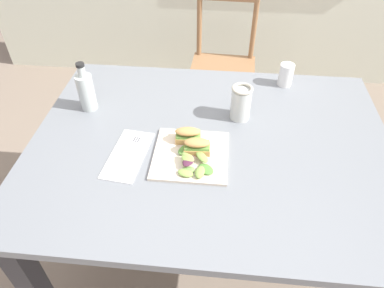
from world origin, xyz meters
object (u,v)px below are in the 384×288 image
(sandwich_half_back, at_px, (188,135))
(bottle_cold_brew, at_px, (87,93))
(fork_on_napkin, at_px, (130,151))
(sandwich_half_front, at_px, (197,146))
(mason_jar_iced_tea, at_px, (241,104))
(cup_extra_side, at_px, (286,75))
(chair_wooden_far, at_px, (223,66))
(dining_table, at_px, (209,164))
(plate_lunch, at_px, (191,155))

(sandwich_half_back, height_order, bottle_cold_brew, bottle_cold_brew)
(fork_on_napkin, distance_m, bottle_cold_brew, 0.33)
(sandwich_half_front, relative_size, mason_jar_iced_tea, 0.68)
(mason_jar_iced_tea, bearing_deg, cup_extra_side, 52.37)
(bottle_cold_brew, bearing_deg, mason_jar_iced_tea, -0.22)
(chair_wooden_far, bearing_deg, sandwich_half_front, -93.49)
(fork_on_napkin, height_order, cup_extra_side, cup_extra_side)
(fork_on_napkin, xyz_separation_m, mason_jar_iced_tea, (0.38, 0.24, 0.06))
(dining_table, bearing_deg, fork_on_napkin, -163.67)
(chair_wooden_far, bearing_deg, bottle_cold_brew, -120.30)
(chair_wooden_far, xyz_separation_m, bottle_cold_brew, (-0.52, -0.89, 0.36))
(sandwich_half_back, bearing_deg, fork_on_napkin, -161.27)
(sandwich_half_front, distance_m, sandwich_half_back, 0.07)
(plate_lunch, height_order, bottle_cold_brew, bottle_cold_brew)
(chair_wooden_far, bearing_deg, mason_jar_iced_tea, -85.03)
(bottle_cold_brew, distance_m, mason_jar_iced_tea, 0.60)
(plate_lunch, height_order, cup_extra_side, cup_extra_side)
(plate_lunch, bearing_deg, chair_wooden_far, 85.54)
(chair_wooden_far, height_order, bottle_cold_brew, bottle_cold_brew)
(dining_table, distance_m, fork_on_napkin, 0.31)
(plate_lunch, bearing_deg, sandwich_half_back, 103.93)
(dining_table, height_order, plate_lunch, plate_lunch)
(dining_table, relative_size, sandwich_half_front, 14.03)
(sandwich_half_back, distance_m, bottle_cold_brew, 0.45)
(dining_table, bearing_deg, chair_wooden_far, 88.63)
(sandwich_half_front, relative_size, cup_extra_side, 0.95)
(sandwich_half_back, bearing_deg, dining_table, 10.16)
(chair_wooden_far, xyz_separation_m, fork_on_napkin, (-0.30, -1.13, 0.30))
(dining_table, xyz_separation_m, mason_jar_iced_tea, (0.10, 0.15, 0.18))
(plate_lunch, height_order, sandwich_half_front, sandwich_half_front)
(dining_table, height_order, mason_jar_iced_tea, mason_jar_iced_tea)
(plate_lunch, distance_m, bottle_cold_brew, 0.50)
(sandwich_half_back, distance_m, fork_on_napkin, 0.21)
(plate_lunch, distance_m, cup_extra_side, 0.61)
(dining_table, relative_size, mason_jar_iced_tea, 9.49)
(sandwich_half_front, xyz_separation_m, sandwich_half_back, (-0.04, 0.05, 0.00))
(plate_lunch, relative_size, fork_on_napkin, 1.37)
(fork_on_napkin, distance_m, mason_jar_iced_tea, 0.45)
(cup_extra_side, bearing_deg, sandwich_half_back, -131.80)
(cup_extra_side, bearing_deg, dining_table, -126.14)
(sandwich_half_back, distance_m, mason_jar_iced_tea, 0.25)
(dining_table, distance_m, bottle_cold_brew, 0.55)
(bottle_cold_brew, distance_m, cup_extra_side, 0.83)
(chair_wooden_far, distance_m, bottle_cold_brew, 1.09)
(dining_table, height_order, fork_on_napkin, fork_on_napkin)
(chair_wooden_far, height_order, fork_on_napkin, chair_wooden_far)
(chair_wooden_far, distance_m, plate_lunch, 1.17)
(fork_on_napkin, height_order, mason_jar_iced_tea, mason_jar_iced_tea)
(cup_extra_side, bearing_deg, mason_jar_iced_tea, -127.63)
(chair_wooden_far, xyz_separation_m, plate_lunch, (-0.09, -1.13, 0.30))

